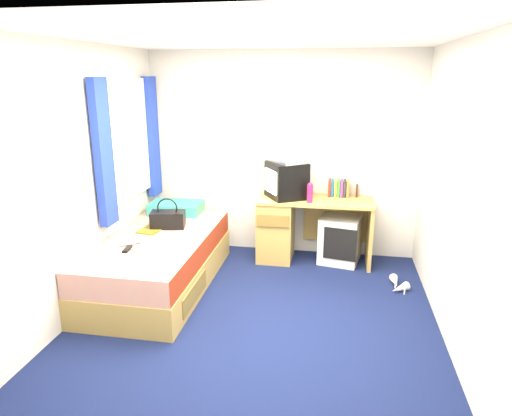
% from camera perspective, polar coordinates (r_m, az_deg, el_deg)
% --- Properties ---
extents(ground, '(3.40, 3.40, 0.00)m').
position_cam_1_polar(ground, '(4.27, 0.06, -13.41)').
color(ground, '#0C1438').
rests_on(ground, ground).
extents(room_shell, '(3.40, 3.40, 3.40)m').
position_cam_1_polar(room_shell, '(3.77, 0.07, 6.15)').
color(room_shell, white).
rests_on(room_shell, ground).
extents(bed, '(1.01, 2.00, 0.54)m').
position_cam_1_polar(bed, '(4.83, -11.99, -6.57)').
color(bed, tan).
rests_on(bed, ground).
extents(pillow, '(0.60, 0.39, 0.13)m').
position_cam_1_polar(pillow, '(5.48, -9.94, 0.03)').
color(pillow, '#1B6DB4').
rests_on(pillow, bed).
extents(desk, '(1.30, 0.55, 0.75)m').
position_cam_1_polar(desk, '(5.39, 4.39, -2.24)').
color(desk, tan).
rests_on(desk, ground).
extents(storage_cube, '(0.51, 0.51, 0.54)m').
position_cam_1_polar(storage_cube, '(5.42, 10.46, -3.86)').
color(storage_cube, silver).
rests_on(storage_cube, ground).
extents(crt_tv, '(0.55, 0.56, 0.42)m').
position_cam_1_polar(crt_tv, '(5.25, 3.80, 3.52)').
color(crt_tv, black).
rests_on(crt_tv, desk).
extents(vcr, '(0.49, 0.50, 0.08)m').
position_cam_1_polar(vcr, '(5.20, 3.90, 6.17)').
color(vcr, silver).
rests_on(vcr, crt_tv).
extents(book_row, '(0.24, 0.13, 0.20)m').
position_cam_1_polar(book_row, '(5.40, 10.28, 2.48)').
color(book_row, maroon).
rests_on(book_row, desk).
extents(picture_frame, '(0.02, 0.12, 0.14)m').
position_cam_1_polar(picture_frame, '(5.45, 12.48, 2.15)').
color(picture_frame, black).
rests_on(picture_frame, desk).
extents(pink_water_bottle, '(0.08, 0.08, 0.20)m').
position_cam_1_polar(pink_water_bottle, '(5.09, 6.75, 1.78)').
color(pink_water_bottle, '#C81C56').
rests_on(pink_water_bottle, desk).
extents(aerosol_can, '(0.06, 0.06, 0.20)m').
position_cam_1_polar(aerosol_can, '(5.28, 5.97, 2.35)').
color(aerosol_can, silver).
rests_on(aerosol_can, desk).
extents(handbag, '(0.39, 0.27, 0.33)m').
position_cam_1_polar(handbag, '(4.96, -10.96, -1.36)').
color(handbag, black).
rests_on(handbag, bed).
extents(towel, '(0.32, 0.27, 0.10)m').
position_cam_1_polar(towel, '(4.44, -10.31, -4.05)').
color(towel, white).
rests_on(towel, bed).
extents(magazine, '(0.25, 0.31, 0.01)m').
position_cam_1_polar(magazine, '(4.93, -12.96, -2.67)').
color(magazine, gold).
rests_on(magazine, bed).
extents(water_bottle, '(0.20, 0.18, 0.07)m').
position_cam_1_polar(water_bottle, '(4.57, -15.50, -4.02)').
color(water_bottle, silver).
rests_on(water_bottle, bed).
extents(colour_swatch_fan, '(0.21, 0.19, 0.01)m').
position_cam_1_polar(colour_swatch_fan, '(4.36, -14.41, -5.32)').
color(colour_swatch_fan, orange).
rests_on(colour_swatch_fan, bed).
extents(remote_control, '(0.07, 0.16, 0.02)m').
position_cam_1_polar(remote_control, '(4.45, -15.79, -4.96)').
color(remote_control, black).
rests_on(remote_control, bed).
extents(window_assembly, '(0.11, 1.42, 1.40)m').
position_cam_1_polar(window_assembly, '(5.10, -15.60, 7.85)').
color(window_assembly, silver).
rests_on(window_assembly, room_shell).
extents(white_heels, '(0.22, 0.37, 0.09)m').
position_cam_1_polar(white_heels, '(4.96, 17.25, -9.20)').
color(white_heels, white).
rests_on(white_heels, ground).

